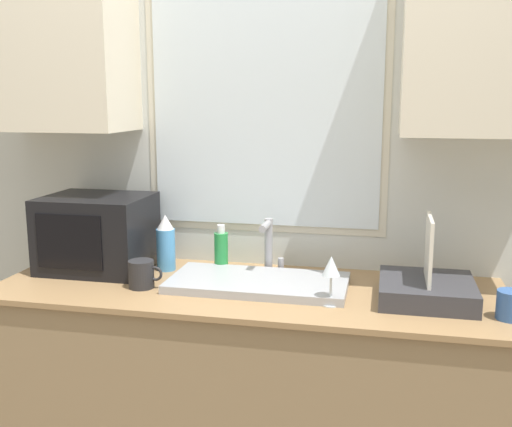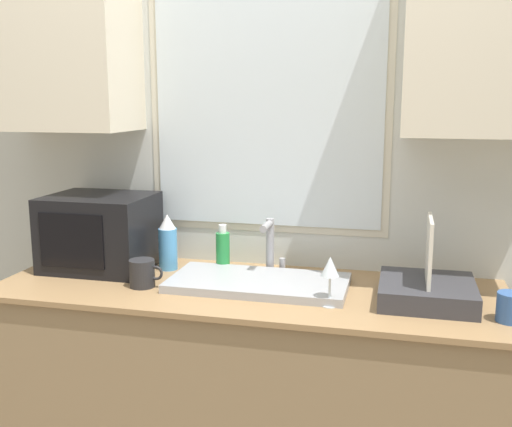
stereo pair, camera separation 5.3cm
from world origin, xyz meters
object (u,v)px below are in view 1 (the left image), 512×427
(microwave, at_px, (97,233))
(wine_glass, at_px, (331,268))
(mug_near_sink, at_px, (142,274))
(faucet, at_px, (269,243))
(spray_bottle, at_px, (166,243))
(soap_bottle, at_px, (221,250))
(dish_rack, at_px, (427,287))

(microwave, distance_m, wine_glass, 0.98)
(microwave, bearing_deg, mug_near_sink, -35.54)
(faucet, height_order, microwave, microwave)
(spray_bottle, distance_m, mug_near_sink, 0.24)
(soap_bottle, xyz_separation_m, mug_near_sink, (-0.22, -0.28, -0.03))
(faucet, distance_m, dish_rack, 0.62)
(mug_near_sink, bearing_deg, microwave, 144.46)
(microwave, xyz_separation_m, dish_rack, (1.27, -0.11, -0.10))
(soap_bottle, distance_m, mug_near_sink, 0.36)
(mug_near_sink, height_order, wine_glass, wine_glass)
(spray_bottle, height_order, soap_bottle, spray_bottle)
(faucet, relative_size, soap_bottle, 1.16)
(soap_bottle, bearing_deg, spray_bottle, -169.68)
(dish_rack, bearing_deg, wine_glass, -158.89)
(spray_bottle, relative_size, mug_near_sink, 1.77)
(microwave, xyz_separation_m, mug_near_sink, (0.27, -0.19, -0.10))
(dish_rack, distance_m, mug_near_sink, 1.00)
(microwave, xyz_separation_m, wine_glass, (0.95, -0.23, -0.02))
(faucet, xyz_separation_m, wine_glass, (0.27, -0.32, 0.00))
(soap_bottle, bearing_deg, dish_rack, -14.18)
(mug_near_sink, bearing_deg, faucet, 33.62)
(faucet, bearing_deg, soap_bottle, -179.86)
(faucet, relative_size, mug_near_sink, 1.69)
(faucet, bearing_deg, mug_near_sink, -146.38)
(dish_rack, bearing_deg, soap_bottle, 165.82)
(faucet, distance_m, soap_bottle, 0.20)
(mug_near_sink, xyz_separation_m, wine_glass, (0.69, -0.04, 0.08))
(faucet, height_order, soap_bottle, faucet)
(microwave, height_order, dish_rack, microwave)
(microwave, relative_size, wine_glass, 2.41)
(microwave, relative_size, spray_bottle, 1.81)
(spray_bottle, xyz_separation_m, soap_bottle, (0.22, 0.04, -0.03))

